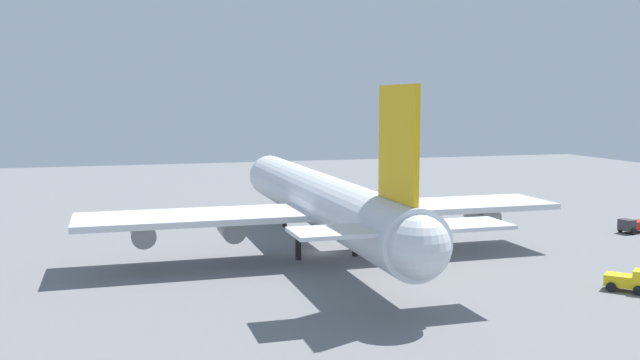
# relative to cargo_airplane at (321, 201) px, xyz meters

# --- Properties ---
(ground_plane) EXTENTS (255.53, 255.53, 0.00)m
(ground_plane) POSITION_rel_cargo_airplane_xyz_m (0.22, 0.00, -6.53)
(ground_plane) COLOR slate
(cargo_airplane) EXTENTS (63.88, 57.60, 20.18)m
(cargo_airplane) POSITION_rel_cargo_airplane_xyz_m (0.00, 0.00, 0.00)
(cargo_airplane) COLOR silver
(cargo_airplane) RESTS_ON ground_plane
(maintenance_van) EXTENTS (4.30, 4.15, 2.27)m
(maintenance_van) POSITION_rel_cargo_airplane_xyz_m (-25.33, -24.29, -5.41)
(maintenance_van) COLOR yellow
(maintenance_van) RESTS_ON ground_plane
(cargo_loader) EXTENTS (3.12, 4.61, 2.01)m
(cargo_loader) POSITION_rel_cargo_airplane_xyz_m (0.21, -46.52, -5.46)
(cargo_loader) COLOR #333338
(cargo_loader) RESTS_ON ground_plane
(safety_cone_nose) EXTENTS (0.48, 0.48, 0.68)m
(safety_cone_nose) POSITION_rel_cargo_airplane_xyz_m (28.97, -0.96, -6.19)
(safety_cone_nose) COLOR orange
(safety_cone_nose) RESTS_ON ground_plane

